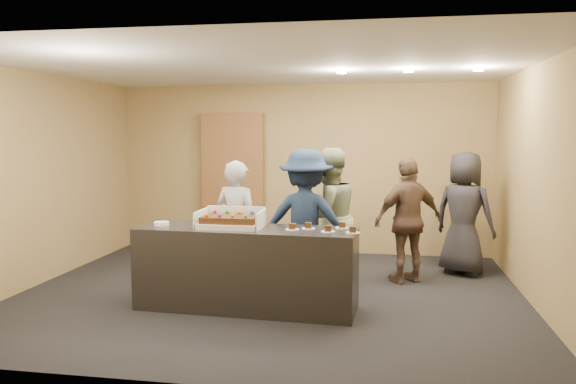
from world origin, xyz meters
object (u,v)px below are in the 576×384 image
object	(u,v)px
sheet_cake	(231,219)
person_navy_man	(306,222)
serving_counter	(246,268)
plate_stack	(162,224)
person_dark_suit	(464,213)
cake_box	(231,223)
storage_cabinet	(233,182)
person_server_grey	(237,226)
person_brown_extra	(408,220)
person_sage_man	(328,217)

from	to	relation	value
sheet_cake	person_navy_man	xyz separation A→B (m)	(0.73, 0.72, -0.13)
serving_counter	plate_stack	bearing A→B (deg)	-177.08
serving_counter	person_dark_suit	world-z (taller)	person_dark_suit
cake_box	storage_cabinet	bearing A→B (deg)	105.07
person_server_grey	cake_box	bearing A→B (deg)	116.63
cake_box	sheet_cake	size ratio (longest dim) A/B	1.17
serving_counter	person_brown_extra	distance (m)	2.32
cake_box	person_server_grey	world-z (taller)	person_server_grey
serving_counter	sheet_cake	distance (m)	0.57
serving_counter	person_navy_man	bearing A→B (deg)	54.99
plate_stack	person_dark_suit	distance (m)	4.05
storage_cabinet	sheet_cake	bearing A→B (deg)	-75.06
plate_stack	person_brown_extra	xyz separation A→B (m)	(2.76, 1.43, -0.11)
sheet_cake	person_server_grey	world-z (taller)	person_server_grey
storage_cabinet	plate_stack	distance (m)	3.00
person_navy_man	serving_counter	bearing A→B (deg)	53.06
storage_cabinet	person_dark_suit	xyz separation A→B (m)	(3.53, -1.00, -0.28)
serving_counter	person_server_grey	bearing A→B (deg)	115.30
person_brown_extra	person_dark_suit	distance (m)	0.95
plate_stack	person_brown_extra	bearing A→B (deg)	27.39
serving_counter	person_sage_man	world-z (taller)	person_sage_man
cake_box	person_navy_man	bearing A→B (deg)	43.57
serving_counter	person_sage_man	xyz separation A→B (m)	(0.79, 1.10, 0.42)
storage_cabinet	serving_counter	bearing A→B (deg)	-72.01
plate_stack	person_brown_extra	distance (m)	3.11
sheet_cake	person_dark_suit	world-z (taller)	person_dark_suit
person_server_grey	person_brown_extra	xyz separation A→B (m)	(2.08, 0.72, 0.01)
storage_cabinet	person_sage_man	world-z (taller)	storage_cabinet
cake_box	person_server_grey	size ratio (longest dim) A/B	0.44
person_brown_extra	person_dark_suit	world-z (taller)	person_dark_suit
person_navy_man	plate_stack	bearing A→B (deg)	26.06
storage_cabinet	person_brown_extra	bearing A→B (deg)	-29.53
person_sage_man	storage_cabinet	bearing A→B (deg)	-85.81
person_navy_man	person_dark_suit	world-z (taller)	person_navy_man
serving_counter	storage_cabinet	xyz separation A→B (m)	(-0.97, 2.99, 0.68)
storage_cabinet	plate_stack	xyz separation A→B (m)	(-0.00, -3.00, -0.21)
plate_stack	person_brown_extra	world-z (taller)	person_brown_extra
person_server_grey	person_brown_extra	size ratio (longest dim) A/B	0.98
storage_cabinet	plate_stack	world-z (taller)	storage_cabinet
person_server_grey	person_sage_man	xyz separation A→B (m)	(1.08, 0.40, 0.07)
storage_cabinet	sheet_cake	size ratio (longest dim) A/B	3.78
sheet_cake	person_dark_suit	bearing A→B (deg)	36.12
sheet_cake	person_brown_extra	xyz separation A→B (m)	(1.96, 1.43, -0.19)
cake_box	sheet_cake	distance (m)	0.06
person_server_grey	person_brown_extra	distance (m)	2.21
serving_counter	storage_cabinet	bearing A→B (deg)	110.68
storage_cabinet	person_navy_man	xyz separation A→B (m)	(1.53, -2.27, -0.26)
serving_counter	person_server_grey	distance (m)	0.84
storage_cabinet	person_navy_man	size ratio (longest dim) A/B	1.29
storage_cabinet	sheet_cake	world-z (taller)	storage_cabinet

